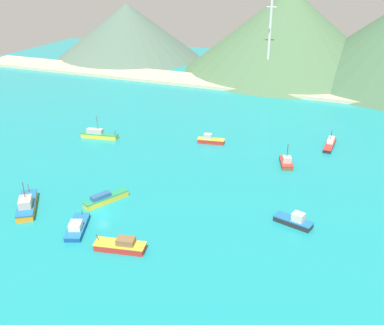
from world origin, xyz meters
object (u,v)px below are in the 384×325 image
fishing_boat_4 (286,162)px  fishing_boat_1 (121,246)px  fishing_boat_0 (99,135)px  fishing_boat_8 (105,198)px  fishing_boat_7 (77,227)px  fishing_boat_2 (330,144)px  fishing_boat_5 (211,140)px  fishing_boat_3 (27,205)px  fishing_boat_6 (294,221)px  radio_tower (269,39)px

fishing_boat_4 → fishing_boat_1: bearing=-113.4°
fishing_boat_0 → fishing_boat_4: size_ratio=1.48×
fishing_boat_1 → fishing_boat_8: 17.17m
fishing_boat_8 → fishing_boat_7: bearing=-86.0°
fishing_boat_7 → fishing_boat_2: bearing=56.7°
fishing_boat_1 → fishing_boat_5: 50.64m
fishing_boat_4 → fishing_boat_3: bearing=-137.5°
fishing_boat_3 → fishing_boat_5: 50.70m
fishing_boat_0 → fishing_boat_3: 38.72m
fishing_boat_5 → fishing_boat_6: bearing=-48.7°
fishing_boat_0 → fishing_boat_6: fishing_boat_0 is taller
fishing_boat_3 → fishing_boat_7: bearing=-10.4°
fishing_boat_1 → fishing_boat_5: bearing=92.6°
fishing_boat_2 → fishing_boat_5: 31.24m
fishing_boat_0 → fishing_boat_3: (8.00, -37.88, 0.07)m
fishing_boat_0 → fishing_boat_1: (31.96, -42.65, -0.09)m
fishing_boat_1 → fishing_boat_2: 66.15m
fishing_boat_5 → fishing_boat_6: (27.93, -31.76, -0.01)m
fishing_boat_8 → fishing_boat_2: bearing=50.7°
fishing_boat_5 → fishing_boat_7: (-8.22, -48.29, -0.20)m
fishing_boat_8 → radio_tower: size_ratio=0.27×
fishing_boat_1 → fishing_boat_7: (-10.50, 2.30, -0.19)m
fishing_boat_0 → fishing_boat_1: 53.29m
fishing_boat_2 → fishing_boat_3: 75.60m
fishing_boat_5 → radio_tower: size_ratio=0.21×
fishing_boat_1 → fishing_boat_3: (-23.96, 4.76, 0.16)m
fishing_boat_3 → fishing_boat_8: bearing=32.9°
fishing_boat_2 → fishing_boat_8: bearing=-129.3°
fishing_boat_5 → fishing_boat_2: bearing=17.9°
fishing_boat_4 → fishing_boat_5: size_ratio=0.96×
fishing_boat_4 → fishing_boat_2: bearing=62.6°
fishing_boat_3 → fishing_boat_4: size_ratio=1.50×
radio_tower → fishing_boat_0: bearing=-113.4°
fishing_boat_4 → fishing_boat_6: bearing=-75.7°
fishing_boat_4 → fishing_boat_5: fishing_boat_4 is taller
fishing_boat_0 → fishing_boat_2: 61.95m
fishing_boat_3 → fishing_boat_5: (21.68, 45.82, -0.15)m
fishing_boat_7 → fishing_boat_0: bearing=118.0°
fishing_boat_3 → fishing_boat_7: size_ratio=1.18×
fishing_boat_8 → fishing_boat_1: bearing=-49.1°
fishing_boat_3 → fishing_boat_1: bearing=-11.2°
fishing_boat_0 → fishing_boat_1: size_ratio=1.16×
fishing_boat_0 → fishing_boat_8: fishing_boat_0 is taller
fishing_boat_4 → fishing_boat_6: size_ratio=0.94×
fishing_boat_4 → fishing_boat_8: bearing=-134.2°
fishing_boat_2 → fishing_boat_6: bearing=-92.5°
fishing_boat_4 → fishing_boat_0: bearing=-178.2°
fishing_boat_2 → fishing_boat_7: 69.22m
fishing_boat_0 → fishing_boat_8: (20.72, -29.67, -0.13)m
fishing_boat_0 → fishing_boat_2: (59.42, 17.54, -0.25)m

